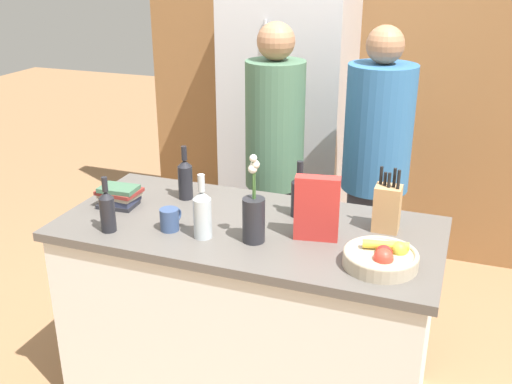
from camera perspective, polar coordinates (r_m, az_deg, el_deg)
kitchen_island at (r=2.89m, az=-0.69°, el=-11.38°), size 1.70×0.80×0.92m
back_wall_wood at (r=4.26m, az=8.29°, el=11.60°), size 2.90×0.12×2.60m
refrigerator at (r=4.04m, az=3.13°, el=7.14°), size 0.79×0.62×2.03m
fruit_bowl at (r=2.36m, az=11.88°, el=-6.09°), size 0.29×0.29×0.10m
knife_block at (r=2.64m, az=12.38°, el=-1.44°), size 0.11×0.09×0.29m
flower_vase at (r=2.47m, az=-0.22°, el=-2.23°), size 0.09×0.09×0.38m
cereal_box at (r=2.50m, az=5.81°, el=-1.56°), size 0.19×0.09×0.28m
coffee_mug at (r=2.63m, az=-8.20°, el=-2.58°), size 0.08×0.12×0.10m
book_stack at (r=2.92m, az=-12.90°, el=-0.35°), size 0.20×0.16×0.10m
bottle_oil at (r=2.65m, az=-13.98°, el=-1.68°), size 0.07×0.07×0.25m
bottle_vinegar at (r=2.93m, az=-6.76°, el=1.32°), size 0.07×0.07×0.27m
bottle_wine at (r=2.52m, az=-5.13°, el=-2.00°), size 0.08×0.08×0.28m
bottle_water at (r=2.72m, az=4.15°, el=-0.25°), size 0.08×0.08×0.26m
person_at_sink at (r=3.33m, az=1.78°, el=3.10°), size 0.32×0.32×1.72m
person_in_blue at (r=3.36m, az=11.34°, el=2.53°), size 0.37×0.37×1.71m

